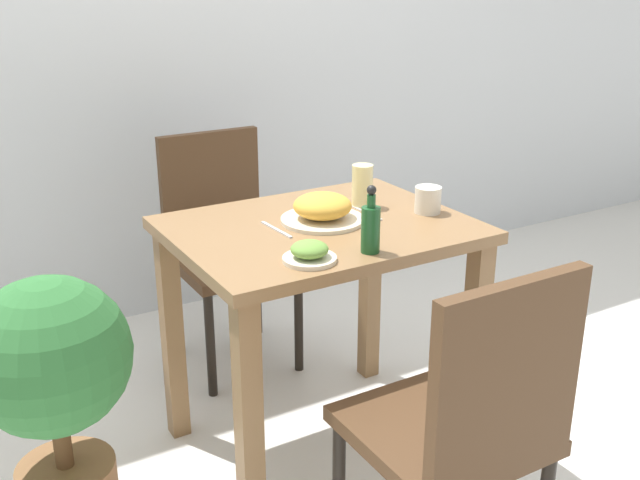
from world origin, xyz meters
TOP-DOWN VIEW (x-y plane):
  - ground_plane at (0.00, 0.00)m, footprint 16.00×16.00m
  - wall_back at (0.00, 1.26)m, footprint 8.00×0.05m
  - dining_table at (0.00, 0.00)m, footprint 0.86×0.67m
  - chair_near at (-0.03, -0.71)m, footprint 0.42×0.42m
  - chair_far at (-0.01, 0.70)m, footprint 0.42×0.42m
  - food_plate at (0.02, 0.02)m, footprint 0.25×0.25m
  - side_plate at (-0.17, -0.24)m, footprint 0.14×0.14m
  - drink_cup at (0.34, -0.07)m, footprint 0.08×0.08m
  - juice_glass at (0.20, 0.08)m, footprint 0.07×0.07m
  - sauce_bottle at (-0.00, -0.26)m, footprint 0.05×0.05m
  - fork_utensil at (-0.14, 0.02)m, footprint 0.02×0.16m
  - spoon_utensil at (0.17, 0.02)m, footprint 0.01×0.17m
  - potted_plant_left at (-0.81, -0.10)m, footprint 0.40×0.40m

SIDE VIEW (x-z plane):
  - ground_plane at x=0.00m, z-range 0.00..0.00m
  - potted_plant_left at x=-0.81m, z-range 0.10..0.89m
  - chair_near at x=-0.03m, z-range 0.06..0.94m
  - chair_far at x=-0.01m, z-range 0.06..0.94m
  - dining_table at x=0.00m, z-range 0.24..0.99m
  - fork_utensil at x=-0.14m, z-range 0.76..0.76m
  - spoon_utensil at x=0.17m, z-range 0.76..0.76m
  - side_plate at x=-0.17m, z-range 0.75..0.81m
  - food_plate at x=0.02m, z-range 0.75..0.84m
  - drink_cup at x=0.34m, z-range 0.76..0.84m
  - juice_glass at x=0.20m, z-range 0.76..0.89m
  - sauce_bottle at x=0.00m, z-range 0.74..0.92m
  - wall_back at x=0.00m, z-range 0.00..2.60m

